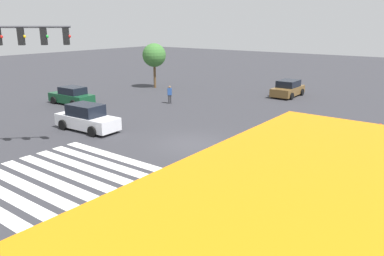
# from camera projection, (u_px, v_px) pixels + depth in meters

# --- Properties ---
(ground_plane) EXTENTS (137.60, 137.60, 0.00)m
(ground_plane) POSITION_uv_depth(u_px,v_px,m) (192.00, 144.00, 21.38)
(ground_plane) COLOR #333338
(crosswalk_markings) EXTENTS (11.42, 7.25, 0.01)m
(crosswalk_markings) POSITION_uv_depth(u_px,v_px,m) (87.00, 188.00, 15.72)
(crosswalk_markings) COLOR silver
(crosswalk_markings) RESTS_ON ground_plane
(traffic_signal_mast) EXTENTS (3.68, 3.68, 6.76)m
(traffic_signal_mast) POSITION_uv_depth(u_px,v_px,m) (8.00, 56.00, 18.77)
(traffic_signal_mast) COLOR #47474C
(traffic_signal_mast) RESTS_ON ground_plane
(car_1) EXTENTS (4.98, 2.14, 1.73)m
(car_1) POSITION_uv_depth(u_px,v_px,m) (320.00, 146.00, 18.59)
(car_1) COLOR navy
(car_1) RESTS_ON ground_plane
(car_2) EXTENTS (4.55, 2.10, 1.70)m
(car_2) POSITION_uv_depth(u_px,v_px,m) (87.00, 118.00, 24.05)
(car_2) COLOR silver
(car_2) RESTS_ON ground_plane
(car_5) EXTENTS (4.25, 2.03, 1.51)m
(car_5) POSITION_uv_depth(u_px,v_px,m) (72.00, 96.00, 31.86)
(car_5) COLOR #144728
(car_5) RESTS_ON ground_plane
(car_6) EXTENTS (2.11, 4.19, 1.53)m
(car_6) POSITION_uv_depth(u_px,v_px,m) (288.00, 89.00, 35.28)
(car_6) COLOR brown
(car_6) RESTS_ON ground_plane
(pedestrian) EXTENTS (0.41, 0.41, 1.54)m
(pedestrian) POSITION_uv_depth(u_px,v_px,m) (170.00, 94.00, 32.05)
(pedestrian) COLOR #38383D
(pedestrian) RESTS_ON ground_plane
(tree_corner_b) EXTENTS (2.46, 2.46, 4.68)m
(tree_corner_b) POSITION_uv_depth(u_px,v_px,m) (154.00, 55.00, 39.33)
(tree_corner_b) COLOR brown
(tree_corner_b) RESTS_ON ground_plane
(fire_hydrant) EXTENTS (0.22, 0.22, 0.86)m
(fire_hydrant) POSITION_uv_depth(u_px,v_px,m) (380.00, 130.00, 22.62)
(fire_hydrant) COLOR red
(fire_hydrant) RESTS_ON ground_plane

